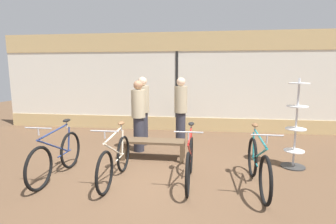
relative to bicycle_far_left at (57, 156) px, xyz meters
The scene contains 11 objects.
ground_plane 1.85m from the bicycle_far_left, ahead, with size 24.00×24.00×0.00m, color brown.
shop_back_wall 4.75m from the bicycle_far_left, 66.96° to the left, with size 12.00×0.08×3.20m.
bicycle_far_left is the anchor object (origin of this frame).
bicycle_left 1.13m from the bicycle_far_left, ahead, with size 0.46×1.70×1.04m.
bicycle_right 2.46m from the bicycle_far_left, ahead, with size 0.46×1.72×1.04m.
bicycle_far_right 3.61m from the bicycle_far_left, ahead, with size 0.46×1.81×1.05m.
accessory_rack 4.70m from the bicycle_far_left, 14.24° to the left, with size 0.48×0.48×1.83m.
display_bench 2.02m from the bicycle_far_left, 38.68° to the left, with size 1.40×0.44×0.44m.
customer_near_rack 3.30m from the bicycle_far_left, 50.27° to the left, with size 0.35×0.35×1.81m.
customer_by_window 2.70m from the bicycle_far_left, 65.79° to the left, with size 0.36×0.49×1.82m.
customer_mid_floor 2.17m from the bicycle_far_left, 58.21° to the left, with size 0.42×0.42×1.75m.
Camera 1 is at (0.89, -4.55, 1.97)m, focal length 28.00 mm.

